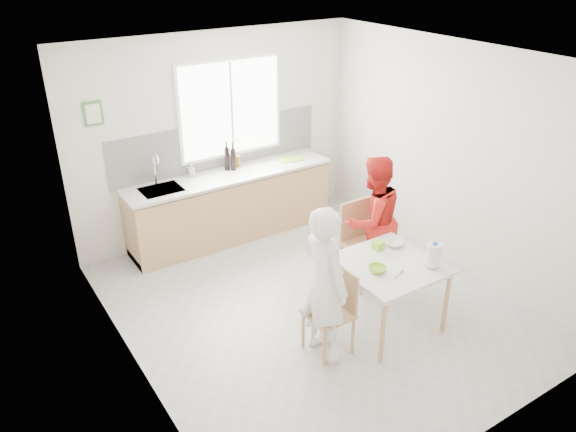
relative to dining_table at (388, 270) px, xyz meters
The scene contains 21 objects.
ground 1.05m from the dining_table, 120.62° to the left, with size 4.50×4.50×0.00m, color #B7B7B2.
room_shell 1.26m from the dining_table, 120.62° to the left, with size 4.50×4.50×4.50m.
window 3.10m from the dining_table, 94.07° to the left, with size 1.50×0.06×1.30m.
backsplash 3.01m from the dining_table, 97.92° to the left, with size 3.00×0.02×0.65m, color white.
picture_frame 3.72m from the dining_table, 123.83° to the left, with size 0.22×0.03×0.28m.
kitchen_counter 2.68m from the dining_table, 98.86° to the left, with size 2.84×0.64×1.37m.
dining_table is the anchor object (origin of this frame).
chair_left 0.71m from the dining_table, behind, with size 0.41×0.41×0.88m.
chair_far 0.91m from the dining_table, 67.30° to the left, with size 0.46×0.46×0.99m.
person_white 0.82m from the dining_table, behind, with size 0.58×0.38×1.59m, color white.
person_red 0.90m from the dining_table, 60.03° to the left, with size 0.76×0.59×1.56m, color red.
bowl_green 0.23m from the dining_table, 165.68° to the right, with size 0.18×0.18×0.06m, color #9AD531.
bowl_white 0.40m from the dining_table, 40.09° to the left, with size 0.20×0.20×0.05m, color white.
milk_jug 0.48m from the dining_table, 40.55° to the right, with size 0.20×0.15×0.26m.
green_box 0.32m from the dining_table, 70.63° to the left, with size 0.10×0.10×0.09m, color #8BD431.
spoon 0.25m from the dining_table, 109.70° to the right, with size 0.01×0.01×0.16m, color #A5A5AA.
cutting_board 2.72m from the dining_table, 78.38° to the left, with size 0.35×0.25×0.01m, color #9DCE2F.
wine_bottle_a 2.83m from the dining_table, 97.60° to the left, with size 0.07×0.07×0.32m, color black.
wine_bottle_b 2.78m from the dining_table, 96.28° to the left, with size 0.07×0.07×0.30m, color black.
jar_amber 2.82m from the dining_table, 93.93° to the left, with size 0.06×0.06×0.16m, color olive.
soap_bottle 2.98m from the dining_table, 106.90° to the left, with size 0.08×0.08×0.17m, color #999999.
Camera 1 is at (-3.09, -4.19, 3.69)m, focal length 35.00 mm.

